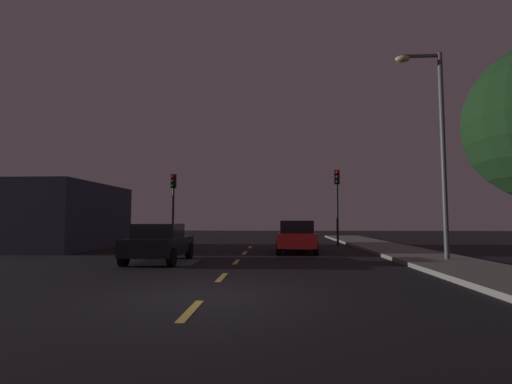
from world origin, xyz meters
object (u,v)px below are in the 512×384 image
Objects in this scene: traffic_signal_right at (337,192)px; car_stopped_ahead at (297,236)px; traffic_signal_left at (173,195)px; car_adjacent_lane at (159,242)px; street_lamp_right at (436,137)px.

car_stopped_ahead is at bearing -117.97° from traffic_signal_right.
traffic_signal_left is 9.67m from car_stopped_ahead.
traffic_signal_left reaches higher than car_adjacent_lane.
street_lamp_right is (2.16, -9.62, 1.39)m from traffic_signal_right.
traffic_signal_left is 1.05× the size of car_stopped_ahead.
car_adjacent_lane is 0.49× the size of street_lamp_right.
street_lamp_right is at bearing -37.15° from traffic_signal_left.
traffic_signal_left is 1.17× the size of car_adjacent_lane.
street_lamp_right reaches higher than traffic_signal_right.
traffic_signal_right is 6.59m from car_stopped_ahead.
street_lamp_right is at bearing -40.28° from car_stopped_ahead.
street_lamp_right reaches higher than car_stopped_ahead.
street_lamp_right reaches higher than car_adjacent_lane.
traffic_signal_right is at bearing 0.00° from traffic_signal_left.
car_stopped_ahead is at bearing 139.72° from street_lamp_right.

